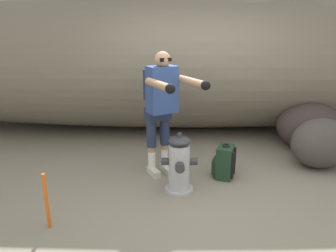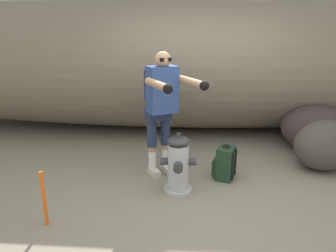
% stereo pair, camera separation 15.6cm
% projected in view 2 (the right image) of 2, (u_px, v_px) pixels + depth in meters
% --- Properties ---
extents(ground_plane, '(56.00, 56.00, 0.04)m').
position_uv_depth(ground_plane, '(202.00, 207.00, 3.64)').
color(ground_plane, gray).
extents(dirt_embankment, '(17.98, 3.20, 2.73)m').
position_uv_depth(dirt_embankment, '(194.00, 58.00, 6.29)').
color(dirt_embankment, '#756B5B').
rests_on(dirt_embankment, ground_plane).
extents(fire_hydrant, '(0.44, 0.39, 0.76)m').
position_uv_depth(fire_hydrant, '(178.00, 165.00, 3.85)').
color(fire_hydrant, '#B2B2B7').
rests_on(fire_hydrant, ground_plane).
extents(utility_worker, '(0.80, 1.04, 1.67)m').
position_uv_depth(utility_worker, '(162.00, 100.00, 4.07)').
color(utility_worker, beige).
rests_on(utility_worker, ground_plane).
extents(spare_backpack, '(0.34, 0.35, 0.47)m').
position_uv_depth(spare_backpack, '(225.00, 163.00, 4.23)').
color(spare_backpack, '#1E3823').
rests_on(spare_backpack, ground_plane).
extents(boulder_large, '(1.48, 1.46, 0.78)m').
position_uv_depth(boulder_large, '(314.00, 127.00, 5.20)').
color(boulder_large, '#3E3232').
rests_on(boulder_large, ground_plane).
extents(boulder_mid, '(1.01, 0.86, 0.72)m').
position_uv_depth(boulder_mid, '(325.00, 145.00, 4.46)').
color(boulder_mid, '#46413A').
rests_on(boulder_mid, ground_plane).
extents(pine_tree_right, '(2.83, 2.83, 4.51)m').
position_uv_depth(pine_tree_right, '(312.00, 13.00, 11.97)').
color(pine_tree_right, '#47331E').
rests_on(pine_tree_right, ground_plane).
extents(survey_stake, '(0.04, 0.04, 0.60)m').
position_uv_depth(survey_stake, '(44.00, 199.00, 3.19)').
color(survey_stake, '#E55914').
rests_on(survey_stake, ground_plane).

